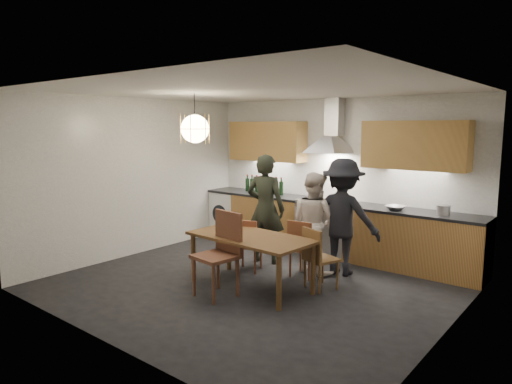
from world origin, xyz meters
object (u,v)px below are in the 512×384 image
Objects in this scene: stock_pot at (443,210)px; wine_bottles at (264,185)px; dining_table at (251,242)px; chair_front at (222,248)px; person_mid at (314,222)px; chair_back_left at (247,242)px; mixing_bowl at (395,208)px; person_left at (266,209)px; person_right at (342,217)px.

stock_pot is 0.21× the size of wine_bottles.
chair_front reaches higher than dining_table.
dining_table is at bearing 87.01° from person_mid.
chair_back_left is 0.74× the size of chair_front.
dining_table is at bearing 80.28° from chair_front.
mixing_bowl is (1.16, 1.98, 0.31)m from dining_table.
chair_back_left is at bearing -145.21° from stock_pot.
person_left is 1.97× the size of wine_bottles.
person_left reaches higher than chair_front.
person_left reaches higher than mixing_bowl.
person_mid is at bearing 82.07° from chair_front.
mixing_bowl is (1.29, 2.41, 0.32)m from chair_front.
person_right is at bearing 178.37° from person_left.
person_left is at bearing -151.12° from mixing_bowl.
person_mid is at bearing -134.91° from mixing_bowl.
dining_table is 6.17× the size of mixing_bowl.
mixing_bowl is 0.32× the size of wine_bottles.
person_right is at bearing 66.07° from dining_table.
dining_table is 1.02× the size of person_right.
dining_table is 1.20m from person_left.
chair_back_left is at bearing 137.32° from dining_table.
chair_front is at bearing -128.25° from stock_pot.
mixing_bowl is (0.87, 0.88, 0.19)m from person_mid.
mixing_bowl is (1.62, 1.51, 0.48)m from chair_back_left.
wine_bottles is (-2.59, 0.14, 0.13)m from mixing_bowl.
person_mid is at bearing -160.69° from chair_back_left.
person_right is at bearing -21.87° from wine_bottles.
person_left is 1.96m from mixing_bowl.
person_left reaches higher than chair_back_left.
chair_back_left is 0.53× the size of person_mid.
chair_back_left reaches higher than dining_table.
person_left is 9.41× the size of stock_pot.
person_left is 0.85m from person_mid.
stock_pot is (2.29, 1.59, 0.51)m from chair_back_left.
person_mid is 1.82m from stock_pot.
chair_front is at bearing 89.05° from chair_back_left.
person_right is at bearing -142.72° from person_mid.
mixing_bowl is at bearing -3.08° from wine_bottles.
person_left is (-0.55, 1.04, 0.23)m from dining_table.
dining_table is 1.61× the size of chair_front.
person_left is 2.59m from stock_pot.
dining_table is 2.32m from mixing_bowl.
wine_bottles reaches higher than stock_pot.
mixing_bowl is at bearing -164.27° from person_left.
person_mid is 2.02m from wine_bottles.
person_left is at bearing -51.02° from wine_bottles.
person_right is (0.37, 0.18, 0.10)m from person_mid.
chair_back_left is 2.85× the size of mixing_bowl.
chair_back_left is 0.46× the size of person_left.
person_mid is at bearing 15.22° from person_right.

